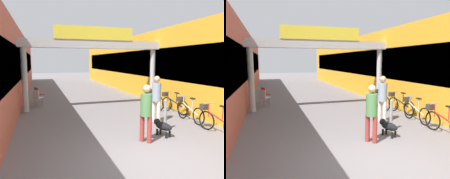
# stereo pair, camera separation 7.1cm
# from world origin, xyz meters

# --- Properties ---
(ground_plane) EXTENTS (80.00, 80.00, 0.00)m
(ground_plane) POSITION_xyz_m (0.00, 0.00, 0.00)
(ground_plane) COLOR slate
(storefront_left) EXTENTS (3.00, 26.00, 4.12)m
(storefront_left) POSITION_xyz_m (-5.09, 11.00, 2.06)
(storefront_left) COLOR #B25142
(storefront_left) RESTS_ON ground_plane
(storefront_right) EXTENTS (3.00, 26.00, 4.12)m
(storefront_right) POSITION_xyz_m (5.09, 11.00, 2.06)
(storefront_right) COLOR gold
(storefront_right) RESTS_ON ground_plane
(arcade_sign_gateway) EXTENTS (7.40, 0.47, 4.08)m
(arcade_sign_gateway) POSITION_xyz_m (0.00, 6.52, 2.91)
(arcade_sign_gateway) COLOR #B2B2B2
(arcade_sign_gateway) RESTS_ON ground_plane
(pedestrian_with_dog) EXTENTS (0.48, 0.48, 1.73)m
(pedestrian_with_dog) POSITION_xyz_m (0.27, 1.28, 0.99)
(pedestrian_with_dog) COLOR #99332D
(pedestrian_with_dog) RESTS_ON ground_plane
(pedestrian_companion) EXTENTS (0.44, 0.44, 1.83)m
(pedestrian_companion) POSITION_xyz_m (1.62, 3.05, 1.06)
(pedestrian_companion) COLOR silver
(pedestrian_companion) RESTS_ON ground_plane
(dog_on_leash) EXTENTS (0.46, 0.75, 0.52)m
(dog_on_leash) POSITION_xyz_m (1.03, 1.62, 0.33)
(dog_on_leash) COLOR black
(dog_on_leash) RESTS_ON ground_plane
(bicycle_red_nearest) EXTENTS (0.46, 1.69, 0.98)m
(bicycle_red_nearest) POSITION_xyz_m (2.90, 1.28, 0.44)
(bicycle_red_nearest) COLOR black
(bicycle_red_nearest) RESTS_ON ground_plane
(bicycle_silver_second) EXTENTS (0.46, 1.69, 0.98)m
(bicycle_silver_second) POSITION_xyz_m (2.98, 2.84, 0.44)
(bicycle_silver_second) COLOR black
(bicycle_silver_second) RESTS_ON ground_plane
(bicycle_black_third) EXTENTS (0.47, 1.67, 0.98)m
(bicycle_black_third) POSITION_xyz_m (3.21, 4.29, 0.44)
(bicycle_black_third) COLOR black
(bicycle_black_third) RESTS_ON ground_plane
(bicycle_orange_farthest) EXTENTS (0.46, 1.69, 0.98)m
(bicycle_orange_farthest) POSITION_xyz_m (2.92, 5.45, 0.44)
(bicycle_orange_farthest) COLOR black
(bicycle_orange_farthest) RESTS_ON ground_plane
(bollard_post_metal) EXTENTS (0.10, 0.10, 1.10)m
(bollard_post_metal) POSITION_xyz_m (1.40, 2.03, 0.56)
(bollard_post_metal) COLOR gray
(bollard_post_metal) RESTS_ON ground_plane
(cafe_chair_aluminium_nearer) EXTENTS (0.57, 0.57, 0.89)m
(cafe_chair_aluminium_nearer) POSITION_xyz_m (-2.82, 7.65, 0.54)
(cafe_chair_aluminium_nearer) COLOR gray
(cafe_chair_aluminium_nearer) RESTS_ON ground_plane
(cafe_chair_red_farther) EXTENTS (0.54, 0.54, 0.89)m
(cafe_chair_red_farther) POSITION_xyz_m (-2.81, 8.78, 0.54)
(cafe_chair_red_farther) COLOR gray
(cafe_chair_red_farther) RESTS_ON ground_plane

